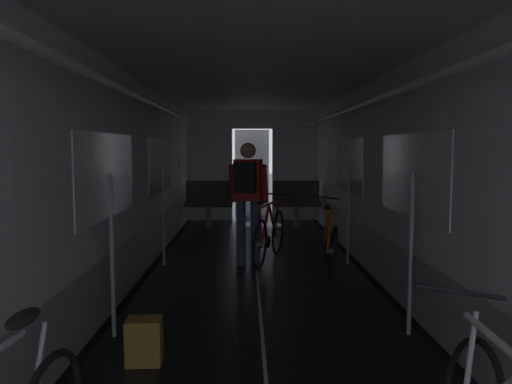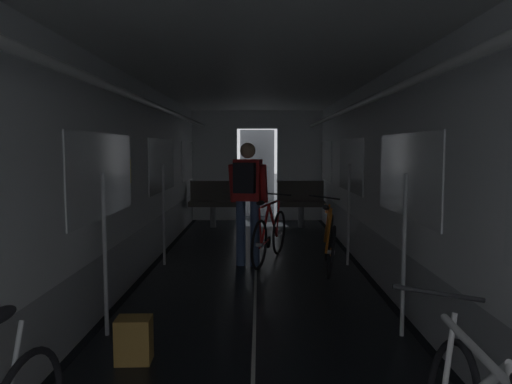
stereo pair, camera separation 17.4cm
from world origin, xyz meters
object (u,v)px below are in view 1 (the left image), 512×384
at_px(bench_seat_far_right, 296,199).
at_px(person_cyclist_aisle, 248,192).
at_px(backpack_on_floor, 144,341).
at_px(bench_seat_far_left, 209,199).
at_px(bicycle_red_in_aisle, 269,235).
at_px(bicycle_orange, 330,241).

xyz_separation_m(bench_seat_far_right, person_cyclist_aisle, (-1.01, -3.44, 0.45)).
bearing_deg(backpack_on_floor, bench_seat_far_right, 74.56).
xyz_separation_m(bench_seat_far_left, bicycle_red_in_aisle, (1.09, -3.17, -0.18)).
distance_m(bench_seat_far_left, bench_seat_far_right, 1.80).
relative_size(bench_seat_far_left, backpack_on_floor, 2.89).
height_order(bicycle_orange, person_cyclist_aisle, person_cyclist_aisle).
xyz_separation_m(bicycle_red_in_aisle, backpack_on_floor, (-1.09, -3.34, -0.21)).
bearing_deg(bicycle_orange, bench_seat_far_left, 117.59).
bearing_deg(bicycle_red_in_aisle, bench_seat_far_right, 77.45).
bearing_deg(backpack_on_floor, bench_seat_far_left, 90.02).
bearing_deg(bicycle_orange, bicycle_red_in_aisle, 150.89).
distance_m(bicycle_orange, backpack_on_floor, 3.47).
bearing_deg(bench_seat_far_right, bench_seat_far_left, 180.00).
relative_size(bicycle_orange, person_cyclist_aisle, 1.00).
relative_size(bench_seat_far_right, person_cyclist_aisle, 0.58).
bearing_deg(bench_seat_far_right, person_cyclist_aisle, -106.43).
height_order(bicycle_orange, bicycle_red_in_aisle, bicycle_orange).
xyz_separation_m(person_cyclist_aisle, backpack_on_floor, (-0.78, -3.07, -0.85)).
bearing_deg(backpack_on_floor, bicycle_orange, 57.02).
relative_size(bicycle_red_in_aisle, backpack_on_floor, 4.81).
bearing_deg(bicycle_red_in_aisle, person_cyclist_aisle, -138.62).
relative_size(bicycle_orange, backpack_on_floor, 4.98).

